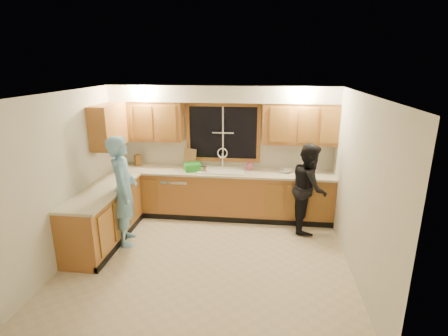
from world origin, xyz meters
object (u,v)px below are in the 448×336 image
(sink, at_px, (221,174))
(stove, at_px, (87,232))
(knife_block, at_px, (138,160))
(man, at_px, (124,191))
(bowl, at_px, (286,171))
(dish_crate, at_px, (192,167))
(dishwasher, at_px, (178,194))
(woman, at_px, (309,188))
(soap_bottle, at_px, (249,165))

(sink, height_order, stove, sink)
(knife_block, bearing_deg, man, -123.02)
(knife_block, bearing_deg, bowl, -46.15)
(man, xyz_separation_m, dish_crate, (0.88, 1.20, 0.08))
(stove, bearing_deg, dishwasher, 62.31)
(dish_crate, bearing_deg, woman, -9.21)
(stove, relative_size, soap_bottle, 4.72)
(soap_bottle, relative_size, bowl, 0.88)
(woman, xyz_separation_m, dish_crate, (-2.15, 0.35, 0.20))
(dishwasher, distance_m, knife_block, 1.07)
(sink, relative_size, bowl, 3.98)
(soap_bottle, bearing_deg, stove, -139.77)
(dishwasher, bearing_deg, stove, -117.69)
(knife_block, bearing_deg, woman, -53.29)
(man, bearing_deg, woman, -94.16)
(sink, distance_m, man, 1.89)
(stove, relative_size, man, 0.50)
(dishwasher, distance_m, stove, 2.04)
(dishwasher, bearing_deg, sink, 0.99)
(bowl, bearing_deg, soap_bottle, 172.07)
(dishwasher, xyz_separation_m, man, (-0.58, -1.22, 0.50))
(dishwasher, height_order, woman, woman)
(man, bearing_deg, bowl, -83.96)
(dishwasher, relative_size, woman, 0.52)
(sink, bearing_deg, man, -139.22)
(woman, distance_m, bowl, 0.60)
(sink, distance_m, bowl, 1.22)
(dishwasher, distance_m, bowl, 2.14)
(sink, xyz_separation_m, dishwasher, (-0.85, -0.01, -0.45))
(woman, bearing_deg, dish_crate, 83.05)
(soap_bottle, bearing_deg, sink, -164.69)
(man, xyz_separation_m, woman, (3.04, 0.85, -0.12))
(bowl, bearing_deg, dish_crate, -177.29)
(sink, bearing_deg, woman, -13.46)
(dishwasher, distance_m, woman, 2.51)
(man, xyz_separation_m, soap_bottle, (1.96, 1.38, 0.11))
(man, relative_size, knife_block, 8.33)
(woman, distance_m, dish_crate, 2.19)
(soap_bottle, bearing_deg, bowl, -7.93)
(man, height_order, knife_block, man)
(knife_block, bearing_deg, stove, -136.67)
(woman, height_order, soap_bottle, woman)
(dishwasher, xyz_separation_m, bowl, (2.07, 0.06, 0.54))
(sink, bearing_deg, stove, -134.61)
(woman, relative_size, bowl, 7.31)
(stove, xyz_separation_m, bowl, (3.02, 1.87, 0.50))
(woman, bearing_deg, dishwasher, 83.71)
(dishwasher, relative_size, soap_bottle, 4.30)
(woman, height_order, bowl, woman)
(woman, bearing_deg, sink, 78.80)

